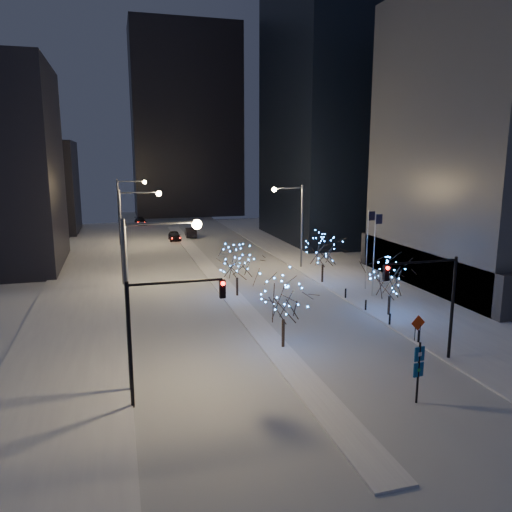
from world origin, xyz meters
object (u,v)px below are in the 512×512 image
object	(u,v)px
traffic_signal_west	(159,321)
street_lamp_w_near	(146,281)
traffic_signal_east	(433,292)
street_lamp_w_far	(126,203)
car_near	(175,236)
holiday_tree_median_far	(237,263)
holiday_tree_median_near	(284,298)
street_lamp_east	(295,215)
holiday_tree_plaza_near	(390,278)
wayfinding_sign	(419,366)
car_mid	(191,232)
street_lamp_w_mid	(131,224)
holiday_tree_plaza_far	(323,251)
car_far	(141,221)
construction_sign	(418,325)

from	to	relation	value
traffic_signal_west	street_lamp_w_near	bearing A→B (deg)	103.96
traffic_signal_east	street_lamp_w_far	bearing A→B (deg)	109.32
traffic_signal_east	car_near	bearing A→B (deg)	101.03
street_lamp_w_far	holiday_tree_median_far	size ratio (longest dim) A/B	2.00
holiday_tree_median_near	street_lamp_east	bearing A→B (deg)	68.38
holiday_tree_plaza_near	wayfinding_sign	bearing A→B (deg)	-114.78
traffic_signal_west	car_mid	world-z (taller)	traffic_signal_west
street_lamp_w_mid	holiday_tree_plaza_far	size ratio (longest dim) A/B	1.91
holiday_tree_median_near	wayfinding_sign	bearing A→B (deg)	-64.68
traffic_signal_east	car_far	size ratio (longest dim) A/B	1.50
car_mid	holiday_tree_plaza_near	distance (m)	48.07
street_lamp_w_near	street_lamp_w_mid	world-z (taller)	same
car_far	holiday_tree_median_near	bearing A→B (deg)	-92.27
holiday_tree_plaza_near	wayfinding_sign	distance (m)	15.48
holiday_tree_plaza_far	car_near	bearing A→B (deg)	110.39
street_lamp_w_near	car_mid	distance (m)	56.55
street_lamp_w_far	holiday_tree_plaza_near	world-z (taller)	street_lamp_w_far
holiday_tree_plaza_far	street_lamp_w_mid	bearing A→B (deg)	166.36
street_lamp_w_mid	car_near	xyz separation A→B (m)	(7.44, 27.58, -5.74)
street_lamp_w_far	construction_sign	world-z (taller)	street_lamp_w_far
car_far	holiday_tree_plaza_far	size ratio (longest dim) A/B	0.89
street_lamp_east	holiday_tree_median_near	size ratio (longest dim) A/B	1.86
street_lamp_w_mid	holiday_tree_plaza_far	world-z (taller)	street_lamp_w_mid
holiday_tree_plaza_far	holiday_tree_median_near	bearing A→B (deg)	-121.27
traffic_signal_east	car_mid	size ratio (longest dim) A/B	1.41
car_near	wayfinding_sign	bearing A→B (deg)	-83.04
traffic_signal_east	holiday_tree_median_near	world-z (taller)	traffic_signal_east
street_lamp_w_far	car_mid	world-z (taller)	street_lamp_w_far
holiday_tree_median_far	construction_sign	distance (m)	18.26
street_lamp_w_near	traffic_signal_east	world-z (taller)	street_lamp_w_near
holiday_tree_median_near	traffic_signal_east	bearing A→B (deg)	-29.75
traffic_signal_west	holiday_tree_median_near	bearing A→B (deg)	33.08
car_near	car_mid	bearing A→B (deg)	42.71
traffic_signal_west	holiday_tree_plaza_far	xyz separation A→B (m)	(18.94, 22.29, -1.21)
car_far	traffic_signal_west	bearing A→B (deg)	-99.40
car_near	car_mid	distance (m)	4.04
holiday_tree_median_far	holiday_tree_median_near	bearing A→B (deg)	-90.00
street_lamp_east	holiday_tree_plaza_far	size ratio (longest dim) A/B	1.91
holiday_tree_median_near	holiday_tree_plaza_far	world-z (taller)	holiday_tree_median_near
construction_sign	car_mid	bearing A→B (deg)	95.57
street_lamp_w_near	car_far	distance (m)	74.17
traffic_signal_east	car_near	xyz separation A→B (m)	(-10.44, 53.58, -4.00)
construction_sign	street_lamp_w_mid	bearing A→B (deg)	126.45
street_lamp_w_near	traffic_signal_west	distance (m)	2.70
street_lamp_w_far	car_mid	bearing A→B (deg)	26.86
holiday_tree_plaza_far	construction_sign	xyz separation A→B (m)	(-0.20, -17.95, -2.25)
car_mid	traffic_signal_west	bearing A→B (deg)	83.71
holiday_tree_median_far	holiday_tree_plaza_near	size ratio (longest dim) A/B	0.93
street_lamp_w_mid	holiday_tree_median_near	bearing A→B (deg)	-65.98
traffic_signal_west	traffic_signal_east	xyz separation A→B (m)	(17.38, 1.00, 0.00)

